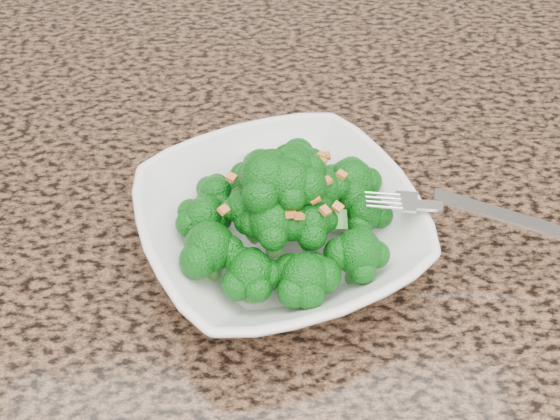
{
  "coord_description": "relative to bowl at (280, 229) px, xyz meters",
  "views": [
    {
      "loc": [
        0.05,
        -0.13,
        1.35
      ],
      "look_at": [
        0.06,
        0.25,
        0.95
      ],
      "focal_mm": 45.0,
      "sensor_mm": 36.0,
      "label": 1
    }
  ],
  "objects": [
    {
      "name": "granite_counter",
      "position": [
        -0.06,
        0.05,
        -0.04
      ],
      "size": [
        1.64,
        1.04,
        0.03
      ],
      "primitive_type": "cube",
      "color": "brown",
      "rests_on": "cabinet"
    },
    {
      "name": "garlic_topping",
      "position": [
        0.0,
        0.0,
        0.1
      ],
      "size": [
        0.12,
        0.12,
        0.01
      ],
      "primitive_type": null,
      "color": "orange",
      "rests_on": "broccoli_pile"
    },
    {
      "name": "fork",
      "position": [
        0.12,
        -0.01,
        0.03
      ],
      "size": [
        0.18,
        0.07,
        0.01
      ],
      "primitive_type": null,
      "rotation": [
        0.0,
        0.0,
        -0.23
      ],
      "color": "silver",
      "rests_on": "bowl"
    },
    {
      "name": "bowl",
      "position": [
        0.0,
        0.0,
        0.0
      ],
      "size": [
        0.29,
        0.29,
        0.05
      ],
      "primitive_type": "imported",
      "rotation": [
        0.0,
        0.0,
        0.38
      ],
      "color": "white",
      "rests_on": "granite_counter"
    },
    {
      "name": "broccoli_pile",
      "position": [
        0.0,
        0.0,
        0.06
      ],
      "size": [
        0.2,
        0.2,
        0.07
      ],
      "primitive_type": null,
      "color": "#0B650F",
      "rests_on": "bowl"
    }
  ]
}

